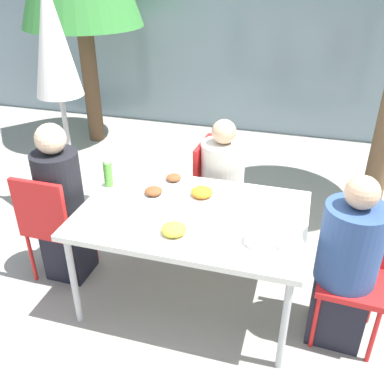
% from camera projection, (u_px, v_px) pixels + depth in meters
% --- Properties ---
extents(ground_plane, '(24.00, 24.00, 0.00)m').
position_uv_depth(ground_plane, '(192.00, 297.00, 3.14)').
color(ground_plane, gray).
extents(building_facade, '(10.00, 0.20, 3.00)m').
position_uv_depth(building_facade, '(270.00, 16.00, 5.36)').
color(building_facade, gray).
rests_on(building_facade, ground).
extents(dining_table, '(1.47, 0.98, 0.73)m').
position_uv_depth(dining_table, '(192.00, 219.00, 2.80)').
color(dining_table, silver).
rests_on(dining_table, ground).
extents(chair_left, '(0.41, 0.41, 0.89)m').
position_uv_depth(chair_left, '(52.00, 220.00, 3.08)').
color(chair_left, red).
rests_on(chair_left, ground).
extents(person_left, '(0.33, 0.33, 1.23)m').
position_uv_depth(person_left, '(62.00, 208.00, 3.10)').
color(person_left, black).
rests_on(person_left, ground).
extents(chair_right, '(0.42, 0.42, 0.89)m').
position_uv_depth(chair_right, '(354.00, 264.00, 2.64)').
color(chair_right, red).
rests_on(chair_right, ground).
extents(person_right, '(0.36, 0.36, 1.16)m').
position_uv_depth(person_right, '(346.00, 268.00, 2.58)').
color(person_right, black).
rests_on(person_right, ground).
extents(chair_far, '(0.42, 0.42, 0.89)m').
position_uv_depth(chair_far, '(214.00, 184.00, 3.55)').
color(chair_far, red).
rests_on(chair_far, ground).
extents(person_far, '(0.35, 0.35, 1.11)m').
position_uv_depth(person_far, '(222.00, 189.00, 3.49)').
color(person_far, black).
rests_on(person_far, ground).
extents(closed_umbrella, '(0.40, 0.40, 2.09)m').
position_uv_depth(closed_umbrella, '(54.00, 47.00, 3.46)').
color(closed_umbrella, '#333333').
rests_on(closed_umbrella, ground).
extents(plate_0, '(0.23, 0.23, 0.06)m').
position_uv_depth(plate_0, '(154.00, 193.00, 2.95)').
color(plate_0, white).
rests_on(plate_0, dining_table).
extents(plate_1, '(0.27, 0.27, 0.07)m').
position_uv_depth(plate_1, '(202.00, 194.00, 2.93)').
color(plate_1, white).
rests_on(plate_1, dining_table).
extents(plate_2, '(0.20, 0.20, 0.06)m').
position_uv_depth(plate_2, '(174.00, 179.00, 3.13)').
color(plate_2, white).
rests_on(plate_2, dining_table).
extents(plate_3, '(0.28, 0.28, 0.08)m').
position_uv_depth(plate_3, '(174.00, 231.00, 2.54)').
color(plate_3, white).
rests_on(plate_3, dining_table).
extents(bottle, '(0.06, 0.06, 0.20)m').
position_uv_depth(bottle, '(108.00, 174.00, 3.05)').
color(bottle, '#51A338').
rests_on(bottle, dining_table).
extents(drinking_cup, '(0.07, 0.07, 0.08)m').
position_uv_depth(drinking_cup, '(285.00, 242.00, 2.42)').
color(drinking_cup, silver).
rests_on(drinking_cup, dining_table).
extents(salad_bowl, '(0.16, 0.16, 0.06)m').
position_uv_depth(salad_bowl, '(258.00, 238.00, 2.47)').
color(salad_bowl, white).
rests_on(salad_bowl, dining_table).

